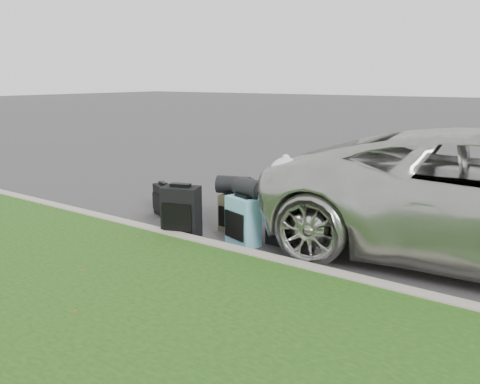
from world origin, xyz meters
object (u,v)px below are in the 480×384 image
Objects in this scene: suitcase_teal at (243,221)px; tote_green at (186,206)px; suitcase_small_black at (164,200)px; tote_navy at (185,215)px; suitcase_large_black_right at (286,219)px; suitcase_large_black_left at (181,212)px; suitcase_olive at (233,214)px.

suitcase_teal is 1.73m from tote_green.
suitcase_small_black reaches higher than tote_navy.
suitcase_large_black_right is 2.25× the size of tote_green.
tote_navy is at bearing -53.09° from tote_green.
suitcase_large_black_right reaches higher than tote_navy.
tote_navy is at bearing 106.83° from suitcase_large_black_left.
suitcase_small_black reaches higher than tote_green.
suitcase_large_black_right reaches higher than tote_green.
suitcase_large_black_right is at bearing 0.03° from suitcase_olive.
tote_navy is (0.28, -0.35, -0.02)m from tote_green.
suitcase_large_black_left is (1.03, -0.72, 0.12)m from suitcase_small_black.
suitcase_small_black is at bearing -155.39° from tote_green.
suitcase_large_black_right is (1.40, 0.60, -0.01)m from suitcase_large_black_left.
tote_green is at bearing 171.25° from suitcase_olive.
tote_navy is (-0.87, -0.11, -0.14)m from suitcase_olive.
suitcase_small_black is 2.44m from suitcase_large_black_right.
suitcase_teal is 2.09× the size of tote_green.
suitcase_teal is at bearing -17.82° from tote_navy.
suitcase_large_black_right is 1.82m from tote_navy.
suitcase_large_black_right is at bearing 22.26° from suitcase_small_black.
suitcase_teal is 2.39× the size of tote_navy.
tote_green reaches higher than tote_navy.
suitcase_small_black is 0.41m from tote_green.
suitcase_large_black_right is (2.44, -0.12, 0.11)m from suitcase_small_black.
tote_green is 1.15× the size of tote_navy.
suitcase_olive reaches higher than tote_navy.
suitcase_olive is 1.97× the size of tote_navy.
tote_green is at bearing 107.67° from suitcase_large_black_left.
tote_green is (0.36, 0.17, -0.10)m from suitcase_small_black.
suitcase_large_black_left reaches higher than suitcase_olive.
suitcase_olive is 0.82× the size of suitcase_teal.
suitcase_large_black_left is at bearing -54.36° from tote_green.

